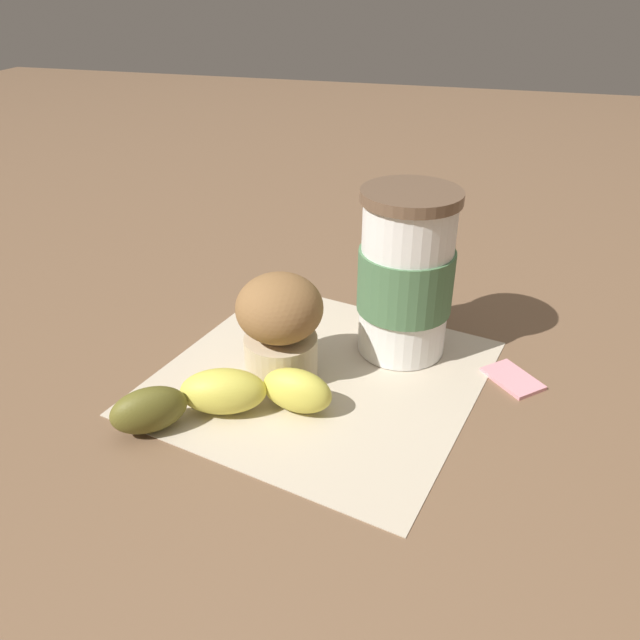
% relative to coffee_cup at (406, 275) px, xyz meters
% --- Properties ---
extents(ground_plane, '(3.00, 3.00, 0.00)m').
position_rel_coffee_cup_xyz_m(ground_plane, '(0.07, -0.06, -0.08)').
color(ground_plane, brown).
extents(paper_napkin, '(0.32, 0.32, 0.00)m').
position_rel_coffee_cup_xyz_m(paper_napkin, '(0.07, -0.06, -0.08)').
color(paper_napkin, beige).
rests_on(paper_napkin, ground_plane).
extents(coffee_cup, '(0.09, 0.09, 0.15)m').
position_rel_coffee_cup_xyz_m(coffee_cup, '(0.00, 0.00, 0.00)').
color(coffee_cup, white).
rests_on(coffee_cup, paper_napkin).
extents(muffin, '(0.07, 0.07, 0.10)m').
position_rel_coffee_cup_xyz_m(muffin, '(0.07, -0.09, -0.02)').
color(muffin, beige).
rests_on(muffin, paper_napkin).
extents(banana, '(0.10, 0.17, 0.04)m').
position_rel_coffee_cup_xyz_m(banana, '(0.14, -0.12, -0.06)').
color(banana, '#D6CC4C').
rests_on(banana, paper_napkin).
extents(sugar_packet, '(0.06, 0.06, 0.01)m').
position_rel_coffee_cup_xyz_m(sugar_packet, '(0.03, 0.10, -0.07)').
color(sugar_packet, pink).
rests_on(sugar_packet, ground_plane).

